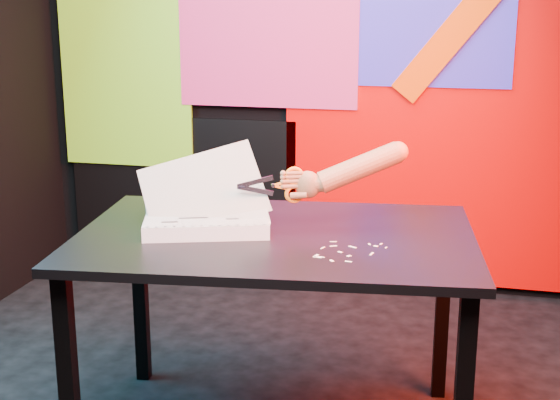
# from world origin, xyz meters

# --- Properties ---
(room) EXTENTS (3.01, 3.01, 2.71)m
(room) POSITION_xyz_m (0.00, 0.00, 1.35)
(room) COLOR black
(room) RESTS_ON ground
(backdrop) EXTENTS (2.88, 0.05, 2.08)m
(backdrop) POSITION_xyz_m (0.06, 1.46, 0.96)
(backdrop) COLOR #C20000
(backdrop) RESTS_ON ground
(work_table) EXTENTS (1.39, 1.01, 0.75)m
(work_table) POSITION_xyz_m (0.18, -0.11, 0.67)
(work_table) COLOR black
(work_table) RESTS_ON ground
(printout_stack) EXTENTS (0.50, 0.41, 0.31)m
(printout_stack) POSITION_xyz_m (-0.06, -0.11, 0.78)
(printout_stack) COLOR white
(printout_stack) RESTS_ON work_table
(scissors) EXTENTS (0.21, 0.09, 0.13)m
(scissors) POSITION_xyz_m (0.21, -0.03, 0.90)
(scissors) COLOR #AAB1CF
(scissors) RESTS_ON printout_stack
(hand_forearm) EXTENTS (0.40, 0.18, 0.19)m
(hand_forearm) POSITION_xyz_m (0.41, 0.04, 0.94)
(hand_forearm) COLOR #986041
(hand_forearm) RESTS_ON work_table
(paper_clippings) EXTENTS (0.21, 0.22, 0.00)m
(paper_clippings) POSITION_xyz_m (0.43, -0.25, 0.75)
(paper_clippings) COLOR beige
(paper_clippings) RESTS_ON work_table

